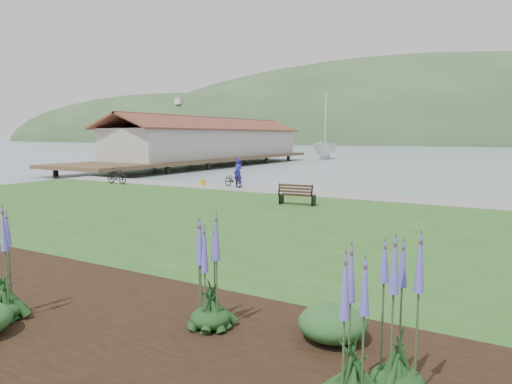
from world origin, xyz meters
TOP-DOWN VIEW (x-y plane):
  - ground at (0.00, 0.00)m, footprint 600.00×600.00m
  - lawn at (0.00, -2.00)m, footprint 34.00×20.00m
  - shoreline_path at (0.00, 6.90)m, footprint 34.00×2.20m
  - garden_bed at (3.00, -9.80)m, footprint 24.00×4.40m
  - pier_pavilion at (-20.00, 27.52)m, footprint 8.00×36.00m
  - park_bench at (1.89, 3.03)m, footprint 1.56×0.77m
  - person at (-3.88, 7.50)m, footprint 0.85×0.74m
  - bicycle_a at (-4.00, 7.20)m, footprint 1.30×1.84m
  - bicycle_b at (-11.26, 5.27)m, footprint 0.48×1.61m
  - sailboat at (-14.11, 46.99)m, footprint 12.45×12.63m
  - pannier at (-6.19, 7.20)m, footprint 0.29×0.35m
  - echium_0 at (3.06, -10.50)m, footprint 0.62×0.62m
  - echium_1 at (6.11, -9.12)m, footprint 0.62×0.62m
  - echium_2 at (8.64, -10.03)m, footprint 0.62×0.62m
  - echium_3 at (8.99, -9.55)m, footprint 0.62×0.62m
  - shrub_2 at (7.87, -8.60)m, footprint 0.99×0.99m

SIDE VIEW (x-z plane):
  - ground at x=0.00m, z-range 0.00..0.00m
  - sailboat at x=-14.11m, z-range -14.85..14.85m
  - lawn at x=0.00m, z-range 0.00..0.40m
  - shoreline_path at x=0.00m, z-range 0.40..0.43m
  - garden_bed at x=3.00m, z-range 0.40..0.44m
  - pannier at x=-6.19m, z-range 0.40..0.73m
  - shrub_2 at x=7.87m, z-range 0.44..0.93m
  - bicycle_a at x=-4.00m, z-range 0.40..1.31m
  - park_bench at x=1.89m, z-range 0.40..1.33m
  - bicycle_b at x=-11.26m, z-range 0.40..1.37m
  - echium_2 at x=8.64m, z-range 0.20..1.98m
  - echium_0 at x=3.06m, z-range 0.19..2.13m
  - echium_1 at x=6.11m, z-range 0.29..2.18m
  - echium_3 at x=8.99m, z-range 0.23..2.52m
  - person at x=-3.88m, z-range 0.40..2.37m
  - pier_pavilion at x=-20.00m, z-range -0.06..5.34m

